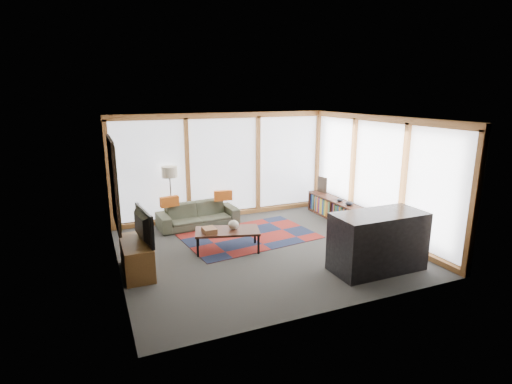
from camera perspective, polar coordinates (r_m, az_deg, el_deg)
name	(u,v)px	position (r m, az deg, el deg)	size (l,w,h in m)	color
ground	(264,249)	(8.09, 1.12, -8.21)	(5.50, 5.50, 0.00)	#30302D
room_envelope	(275,168)	(8.35, 2.70, 3.50)	(5.52, 5.02, 2.62)	#403830
rug	(250,236)	(8.79, -0.91, -6.33)	(2.78, 1.79, 0.01)	maroon
sofa	(198,215)	(9.49, -8.29, -3.24)	(1.86, 0.73, 0.54)	#363A2B
pillow_left	(169,202)	(9.26, -12.26, -1.34)	(0.43, 0.13, 0.23)	#C2591A
pillow_right	(223,196)	(9.60, -4.72, -0.51)	(0.43, 0.13, 0.24)	#C2591A
floor_lamp	(171,197)	(9.43, -12.07, -0.70)	(0.36, 0.36, 1.44)	#32281B
coffee_table	(227,240)	(8.02, -4.10, -6.85)	(1.25, 0.63, 0.42)	#371D15
book_stack	(209,230)	(7.82, -6.69, -5.46)	(0.24, 0.30, 0.10)	brown
vase	(233,225)	(7.97, -3.24, -4.68)	(0.21, 0.21, 0.18)	beige
bookshelf	(336,210)	(10.03, 11.38, -2.50)	(0.38, 2.07, 0.52)	#371D15
bowl_a	(349,203)	(9.52, 13.17, -1.58)	(0.19, 0.19, 0.09)	black
bowl_b	(340,200)	(9.79, 11.89, -1.13)	(0.15, 0.15, 0.08)	black
shelf_picture	(322,185)	(10.57, 9.45, 1.04)	(0.04, 0.31, 0.41)	black
tv_console	(137,257)	(7.32, -16.68, -8.91)	(0.47, 1.14, 0.57)	brown
television	(139,226)	(7.09, -16.43, -4.70)	(0.99, 0.13, 0.57)	black
bar_counter	(378,242)	(7.37, 17.02, -6.79)	(1.64, 0.77, 1.04)	black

